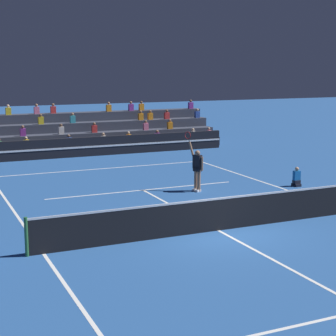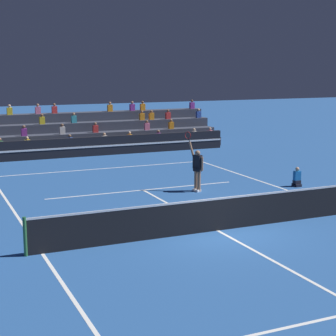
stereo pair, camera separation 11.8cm
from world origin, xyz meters
name	(u,v)px [view 1 (the left image)]	position (x,y,z in m)	size (l,w,h in m)	color
ground_plane	(218,231)	(0.00, 0.00, 0.00)	(120.00, 120.00, 0.00)	#285699
court_lines	(218,230)	(0.00, 0.00, 0.00)	(11.10, 23.90, 0.01)	white
tennis_net	(219,214)	(0.00, 0.00, 0.54)	(12.00, 0.10, 1.10)	#2D6B38
sponsor_banner_wall	(80,147)	(0.00, 16.11, 0.55)	(18.00, 0.26, 1.10)	black
bleacher_stand	(67,136)	(0.01, 19.28, 0.83)	(19.13, 3.80, 2.83)	#383D4C
ball_kid_courtside	(297,179)	(6.33, 4.44, 0.33)	(0.30, 0.36, 0.84)	black
tennis_player	(197,168)	(1.97, 5.35, 0.99)	(0.49, 0.90, 2.49)	#9E7051
tennis_ball	(167,221)	(-1.09, 1.53, 0.03)	(0.07, 0.07, 0.07)	#C6DB33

